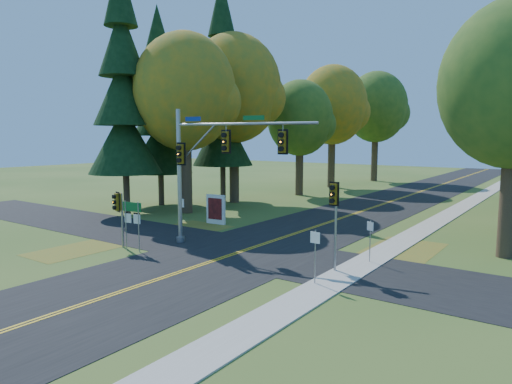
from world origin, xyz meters
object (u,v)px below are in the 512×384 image
Objects in this scene: traffic_mast at (210,158)px; route_sign_cluster at (132,216)px; east_signal_pole at (334,204)px; info_kiosk at (216,209)px.

traffic_mast is 3.06× the size of route_sign_cluster.
traffic_mast reaches higher than route_sign_cluster.
info_kiosk is at bearing 155.37° from east_signal_pole.
east_signal_pole is 1.99× the size of info_kiosk.
east_signal_pole is at bearing -15.56° from traffic_mast.
route_sign_cluster is (-10.38, -2.68, -1.20)m from east_signal_pole.
route_sign_cluster is at bearing -164.21° from east_signal_pole.
traffic_mast is at bearing 44.27° from route_sign_cluster.
traffic_mast is 2.02× the size of east_signal_pole.
route_sign_cluster is 1.31× the size of info_kiosk.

